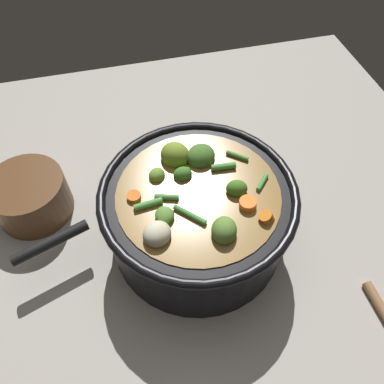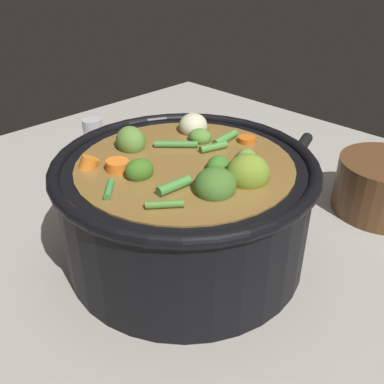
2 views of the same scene
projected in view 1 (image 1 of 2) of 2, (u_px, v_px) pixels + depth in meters
ground_plane at (197, 236)px, 0.68m from camera, size 1.10×1.10×0.00m
cooking_pot at (198, 214)px, 0.62m from camera, size 0.31×0.31×0.16m
small_saucepan at (31, 198)px, 0.68m from camera, size 0.17×0.22×0.08m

